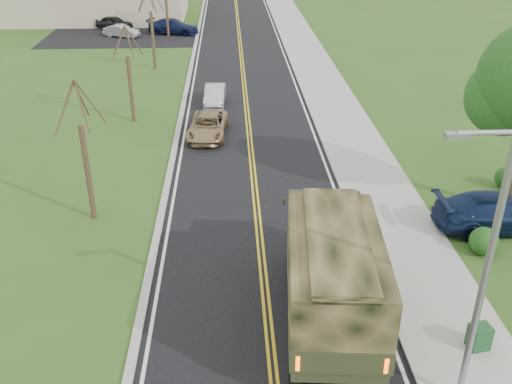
{
  "coord_description": "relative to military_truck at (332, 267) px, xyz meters",
  "views": [
    {
      "loc": [
        -1.08,
        -11.51,
        12.22
      ],
      "look_at": [
        -0.12,
        8.58,
        1.8
      ],
      "focal_mm": 40.0,
      "sensor_mm": 36.0,
      "label": 1
    }
  ],
  "objects": [
    {
      "name": "bare_tree_d",
      "position": [
        -8.93,
        43.24,
        0.39
      ],
      "size": [
        1.88,
        2.2,
        5.91
      ],
      "color": "#38281C",
      "rests_on": "ground"
    },
    {
      "name": "lot_car_dark",
      "position": [
        -14.8,
        46.78,
        -1.49
      ],
      "size": [
        4.23,
        3.03,
        1.34
      ],
      "primitive_type": "imported",
      "rotation": [
        0.0,
        0.0,
        1.16
      ],
      "color": "black",
      "rests_on": "ground"
    },
    {
      "name": "sidewalk_right",
      "position": [
        3.97,
        37.24,
        -2.11
      ],
      "size": [
        3.2,
        120.0,
        0.1
      ],
      "primitive_type": "cube",
      "color": "#9E998E",
      "rests_on": "ground"
    },
    {
      "name": "road",
      "position": [
        -1.93,
        37.24,
        -2.16
      ],
      "size": [
        8.0,
        120.0,
        0.01
      ],
      "primitive_type": "cube",
      "color": "black",
      "rests_on": "ground"
    },
    {
      "name": "lot_car_navy",
      "position": [
        -8.5,
        44.21,
        -1.43
      ],
      "size": [
        5.38,
        3.17,
        1.46
      ],
      "primitive_type": "imported",
      "rotation": [
        0.0,
        0.0,
        1.34
      ],
      "color": "#10193B",
      "rests_on": "ground"
    },
    {
      "name": "sedan_silver",
      "position": [
        -3.98,
        22.16,
        -1.55
      ],
      "size": [
        1.45,
        3.75,
        1.22
      ],
      "primitive_type": "imported",
      "rotation": [
        0.0,
        0.0,
        -0.04
      ],
      "color": "#B8B7BC",
      "rests_on": "ground"
    },
    {
      "name": "street_light",
      "position": [
        2.97,
        -3.26,
        2.27
      ],
      "size": [
        1.65,
        0.22,
        8.0
      ],
      "color": "gray",
      "rests_on": "ground"
    },
    {
      "name": "curb_left",
      "position": [
        -6.08,
        37.24,
        -2.11
      ],
      "size": [
        0.3,
        120.0,
        0.1
      ],
      "primitive_type": "cube",
      "color": "#9E998E",
      "rests_on": "ground"
    },
    {
      "name": "pickup_navy",
      "position": [
        7.91,
        5.52,
        -1.39
      ],
      "size": [
        5.3,
        2.19,
        1.53
      ],
      "primitive_type": "imported",
      "rotation": [
        0.0,
        0.0,
        1.58
      ],
      "color": "#101E3D",
      "rests_on": "ground"
    },
    {
      "name": "lot_car_silver",
      "position": [
        -13.43,
        43.02,
        -1.58
      ],
      "size": [
        3.75,
        2.52,
        1.17
      ],
      "primitive_type": "imported",
      "rotation": [
        0.0,
        0.0,
        1.17
      ],
      "color": "#BDBCC2",
      "rests_on": "ground"
    },
    {
      "name": "suv_champagne",
      "position": [
        -4.29,
        16.43,
        -1.54
      ],
      "size": [
        2.47,
        4.64,
        1.24
      ],
      "primitive_type": "imported",
      "rotation": [
        0.0,
        0.0,
        -0.09
      ],
      "color": "#9C8058",
      "rests_on": "ground"
    },
    {
      "name": "curb_right",
      "position": [
        2.22,
        37.24,
        -2.1
      ],
      "size": [
        0.3,
        120.0,
        0.12
      ],
      "primitive_type": "cube",
      "color": "#9E998E",
      "rests_on": "ground"
    },
    {
      "name": "bare_tree_b",
      "position": [
        -8.93,
        19.24,
        0.32
      ],
      "size": [
        1.83,
        2.14,
        5.73
      ],
      "color": "#38281C",
      "rests_on": "ground"
    },
    {
      "name": "bare_tree_a",
      "position": [
        -8.93,
        7.24,
        0.47
      ],
      "size": [
        1.93,
        2.26,
        6.08
      ],
      "color": "#38281C",
      "rests_on": "ground"
    },
    {
      "name": "utility_box_near",
      "position": [
        4.32,
        -1.44,
        -1.66
      ],
      "size": [
        0.68,
        0.6,
        0.8
      ],
      "primitive_type": "cube",
      "rotation": [
        0.0,
        0.0,
        0.18
      ],
      "color": "#1A4823",
      "rests_on": "sidewalk_right"
    },
    {
      "name": "military_truck",
      "position": [
        0.0,
        0.0,
        0.0
      ],
      "size": [
        3.27,
        7.76,
        3.77
      ],
      "rotation": [
        0.0,
        0.0,
        -0.09
      ],
      "color": "black",
      "rests_on": "ground"
    },
    {
      "name": "bare_tree_c",
      "position": [
        -8.93,
        31.24,
        0.62
      ],
      "size": [
        2.04,
        2.39,
        6.42
      ],
      "color": "#38281C",
      "rests_on": "ground"
    }
  ]
}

